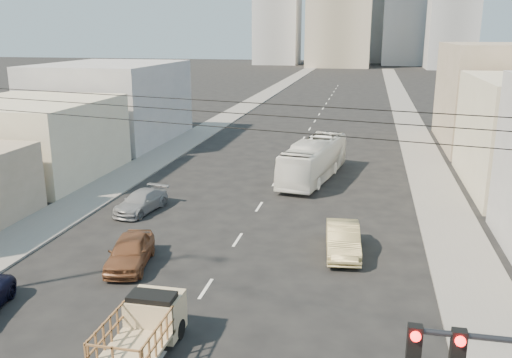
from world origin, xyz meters
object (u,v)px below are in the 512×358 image
(sedan_brown, at_px, (130,251))
(sedan_grey, at_px, (141,202))
(city_bus, at_px, (314,160))
(sedan_tan, at_px, (343,239))
(flatbed_pickup, at_px, (144,326))

(sedan_brown, bearing_deg, sedan_grey, 98.97)
(sedan_brown, distance_m, sedan_grey, 8.41)
(city_bus, bearing_deg, sedan_brown, -101.20)
(city_bus, relative_size, sedan_tan, 2.32)
(sedan_tan, bearing_deg, city_bus, 96.30)
(sedan_brown, bearing_deg, city_bus, 57.80)
(city_bus, relative_size, sedan_brown, 2.45)
(flatbed_pickup, bearing_deg, sedan_grey, 113.79)
(sedan_tan, relative_size, sedan_grey, 1.05)
(flatbed_pickup, bearing_deg, sedan_tan, 58.77)
(sedan_tan, height_order, sedan_grey, sedan_tan)
(flatbed_pickup, relative_size, city_bus, 0.40)
(flatbed_pickup, relative_size, sedan_grey, 0.98)
(city_bus, xyz_separation_m, sedan_grey, (-9.91, -10.20, -0.87))
(city_bus, xyz_separation_m, sedan_tan, (3.02, -14.45, -0.75))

